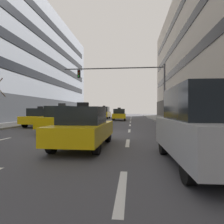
% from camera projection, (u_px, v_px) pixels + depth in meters
% --- Properties ---
extents(ground_plane, '(120.00, 120.00, 0.00)m').
position_uv_depth(ground_plane, '(78.00, 134.00, 11.81)').
color(ground_plane, '#424247').
extents(sidewalk_right, '(3.65, 80.00, 0.14)m').
position_uv_depth(sidewalk_right, '(215.00, 134.00, 11.00)').
color(sidewalk_right, gray).
rests_on(sidewalk_right, ground).
extents(lane_stripe_l1_s4, '(0.16, 2.00, 0.01)m').
position_uv_depth(lane_stripe_l1_s4, '(45.00, 130.00, 14.11)').
color(lane_stripe_l1_s4, silver).
rests_on(lane_stripe_l1_s4, ground).
extents(lane_stripe_l1_s5, '(0.16, 2.00, 0.01)m').
position_uv_depth(lane_stripe_l1_s5, '(67.00, 125.00, 19.09)').
color(lane_stripe_l1_s5, silver).
rests_on(lane_stripe_l1_s5, ground).
extents(lane_stripe_l1_s6, '(0.16, 2.00, 0.01)m').
position_uv_depth(lane_stripe_l1_s6, '(81.00, 122.00, 24.06)').
color(lane_stripe_l1_s6, silver).
rests_on(lane_stripe_l1_s6, ground).
extents(lane_stripe_l1_s7, '(0.16, 2.00, 0.01)m').
position_uv_depth(lane_stripe_l1_s7, '(90.00, 120.00, 29.03)').
color(lane_stripe_l1_s7, silver).
rests_on(lane_stripe_l1_s7, ground).
extents(lane_stripe_l1_s8, '(0.16, 2.00, 0.01)m').
position_uv_depth(lane_stripe_l1_s8, '(96.00, 118.00, 34.01)').
color(lane_stripe_l1_s8, silver).
rests_on(lane_stripe_l1_s8, ground).
extents(lane_stripe_l1_s9, '(0.16, 2.00, 0.01)m').
position_uv_depth(lane_stripe_l1_s9, '(100.00, 117.00, 38.98)').
color(lane_stripe_l1_s9, silver).
rests_on(lane_stripe_l1_s9, ground).
extents(lane_stripe_l1_s10, '(0.16, 2.00, 0.01)m').
position_uv_depth(lane_stripe_l1_s10, '(104.00, 116.00, 43.95)').
color(lane_stripe_l1_s10, silver).
rests_on(lane_stripe_l1_s10, ground).
extents(lane_stripe_l2_s3, '(0.16, 2.00, 0.01)m').
position_uv_depth(lane_stripe_l2_s3, '(60.00, 142.00, 8.83)').
color(lane_stripe_l2_s3, silver).
rests_on(lane_stripe_l2_s3, ground).
extents(lane_stripe_l2_s4, '(0.16, 2.00, 0.01)m').
position_uv_depth(lane_stripe_l2_s4, '(86.00, 130.00, 13.80)').
color(lane_stripe_l2_s4, silver).
rests_on(lane_stripe_l2_s4, ground).
extents(lane_stripe_l2_s5, '(0.16, 2.00, 0.01)m').
position_uv_depth(lane_stripe_l2_s5, '(98.00, 125.00, 18.77)').
color(lane_stripe_l2_s5, silver).
rests_on(lane_stripe_l2_s5, ground).
extents(lane_stripe_l2_s6, '(0.16, 2.00, 0.01)m').
position_uv_depth(lane_stripe_l2_s6, '(105.00, 122.00, 23.75)').
color(lane_stripe_l2_s6, silver).
rests_on(lane_stripe_l2_s6, ground).
extents(lane_stripe_l2_s7, '(0.16, 2.00, 0.01)m').
position_uv_depth(lane_stripe_l2_s7, '(110.00, 120.00, 28.72)').
color(lane_stripe_l2_s7, silver).
rests_on(lane_stripe_l2_s7, ground).
extents(lane_stripe_l2_s8, '(0.16, 2.00, 0.01)m').
position_uv_depth(lane_stripe_l2_s8, '(113.00, 118.00, 33.69)').
color(lane_stripe_l2_s8, silver).
rests_on(lane_stripe_l2_s8, ground).
extents(lane_stripe_l2_s9, '(0.16, 2.00, 0.01)m').
position_uv_depth(lane_stripe_l2_s9, '(116.00, 117.00, 38.67)').
color(lane_stripe_l2_s9, silver).
rests_on(lane_stripe_l2_s9, ground).
extents(lane_stripe_l2_s10, '(0.16, 2.00, 0.01)m').
position_uv_depth(lane_stripe_l2_s10, '(117.00, 116.00, 43.64)').
color(lane_stripe_l2_s10, silver).
rests_on(lane_stripe_l2_s10, ground).
extents(lane_stripe_l3_s2, '(0.16, 2.00, 0.01)m').
position_uv_depth(lane_stripe_l3_s2, '(122.00, 189.00, 3.54)').
color(lane_stripe_l3_s2, silver).
rests_on(lane_stripe_l3_s2, ground).
extents(lane_stripe_l3_s3, '(0.16, 2.00, 0.01)m').
position_uv_depth(lane_stripe_l3_s3, '(128.00, 143.00, 8.51)').
color(lane_stripe_l3_s3, silver).
rests_on(lane_stripe_l3_s3, ground).
extents(lane_stripe_l3_s4, '(0.16, 2.00, 0.01)m').
position_uv_depth(lane_stripe_l3_s4, '(129.00, 131.00, 13.49)').
color(lane_stripe_l3_s4, silver).
rests_on(lane_stripe_l3_s4, ground).
extents(lane_stripe_l3_s5, '(0.16, 2.00, 0.01)m').
position_uv_depth(lane_stripe_l3_s5, '(130.00, 125.00, 18.46)').
color(lane_stripe_l3_s5, silver).
rests_on(lane_stripe_l3_s5, ground).
extents(lane_stripe_l3_s6, '(0.16, 2.00, 0.01)m').
position_uv_depth(lane_stripe_l3_s6, '(130.00, 122.00, 23.43)').
color(lane_stripe_l3_s6, silver).
rests_on(lane_stripe_l3_s6, ground).
extents(lane_stripe_l3_s7, '(0.16, 2.00, 0.01)m').
position_uv_depth(lane_stripe_l3_s7, '(131.00, 120.00, 28.41)').
color(lane_stripe_l3_s7, silver).
rests_on(lane_stripe_l3_s7, ground).
extents(lane_stripe_l3_s8, '(0.16, 2.00, 0.01)m').
position_uv_depth(lane_stripe_l3_s8, '(131.00, 118.00, 33.38)').
color(lane_stripe_l3_s8, silver).
rests_on(lane_stripe_l3_s8, ground).
extents(lane_stripe_l3_s9, '(0.16, 2.00, 0.01)m').
position_uv_depth(lane_stripe_l3_s9, '(131.00, 117.00, 38.35)').
color(lane_stripe_l3_s9, silver).
rests_on(lane_stripe_l3_s9, ground).
extents(lane_stripe_l3_s10, '(0.16, 2.00, 0.01)m').
position_uv_depth(lane_stripe_l3_s10, '(131.00, 117.00, 43.33)').
color(lane_stripe_l3_s10, silver).
rests_on(lane_stripe_l3_s10, ground).
extents(taxi_driving_0, '(1.95, 4.30, 1.76)m').
position_uv_depth(taxi_driving_0, '(41.00, 118.00, 17.08)').
color(taxi_driving_0, black).
rests_on(taxi_driving_0, ground).
extents(taxi_driving_2, '(1.95, 4.35, 1.79)m').
position_uv_depth(taxi_driving_2, '(119.00, 115.00, 27.45)').
color(taxi_driving_2, black).
rests_on(taxi_driving_2, ground).
extents(taxi_driving_3, '(1.83, 4.20, 2.18)m').
position_uv_depth(taxi_driving_3, '(104.00, 113.00, 32.96)').
color(taxi_driving_3, black).
rests_on(taxi_driving_3, ground).
extents(taxi_driving_4, '(1.94, 4.41, 1.81)m').
position_uv_depth(taxi_driving_4, '(89.00, 116.00, 22.16)').
color(taxi_driving_4, black).
rests_on(taxi_driving_4, ground).
extents(taxi_driving_5, '(1.85, 4.20, 1.73)m').
position_uv_depth(taxi_driving_5, '(84.00, 127.00, 7.56)').
color(taxi_driving_5, black).
rests_on(taxi_driving_5, ground).
extents(taxi_driving_6, '(1.92, 4.55, 1.89)m').
position_uv_depth(taxi_driving_6, '(63.00, 119.00, 13.10)').
color(taxi_driving_6, black).
rests_on(taxi_driving_6, ground).
extents(car_parked_0, '(1.88, 4.27, 2.05)m').
position_uv_depth(car_parked_0, '(203.00, 126.00, 4.98)').
color(car_parked_0, black).
rests_on(car_parked_0, ground).
extents(traffic_signal_0, '(10.52, 0.35, 5.96)m').
position_uv_depth(traffic_signal_0, '(131.00, 81.00, 20.03)').
color(traffic_signal_0, '#4C4C51').
rests_on(traffic_signal_0, sidewalk_right).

